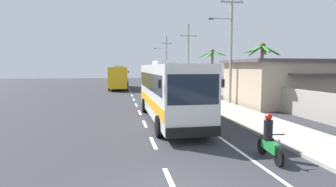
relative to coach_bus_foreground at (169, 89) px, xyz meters
name	(u,v)px	position (x,y,z in m)	size (l,w,h in m)	color
sidewalk_kerb	(245,116)	(5.22, 0.21, -1.88)	(3.20, 90.00, 0.14)	#A8A399
lane_markings	(165,109)	(0.50, 4.54, -1.95)	(3.39, 71.00, 0.01)	white
boundary_wall	(266,96)	(9.02, 4.21, -1.04)	(0.24, 60.00, 1.83)	#9E998E
coach_bus_foreground	(169,89)	(0.00, 0.00, 0.00)	(2.92, 11.46, 3.75)	silver
coach_bus_far_lane	(119,77)	(-3.09, 26.52, -0.07)	(3.27, 11.80, 3.62)	gold
motorcycle_beside_bus	(269,141)	(2.30, -7.84, -1.28)	(0.56, 1.96, 1.67)	black
pedestrian_midwalk	(191,89)	(4.70, 12.19, -0.98)	(0.36, 0.36, 1.61)	beige
utility_pole_mid	(230,44)	(6.72, 6.46, 3.46)	(3.21, 0.24, 10.20)	#9E9E99
utility_pole_far	(188,56)	(7.22, 23.55, 3.13)	(2.60, 0.24, 9.76)	#9E9E99
utility_pole_distant	(166,58)	(6.74, 40.64, 3.33)	(3.76, 0.24, 9.93)	#9E9E99
palm_nearest	(212,61)	(7.40, 13.18, 2.05)	(3.26, 3.42, 5.38)	brown
palm_second	(262,58)	(9.50, 5.93, 2.16)	(3.29, 3.29, 5.50)	brown
roadside_building	(312,82)	(14.25, 5.54, 0.05)	(14.80, 8.39, 3.98)	tan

